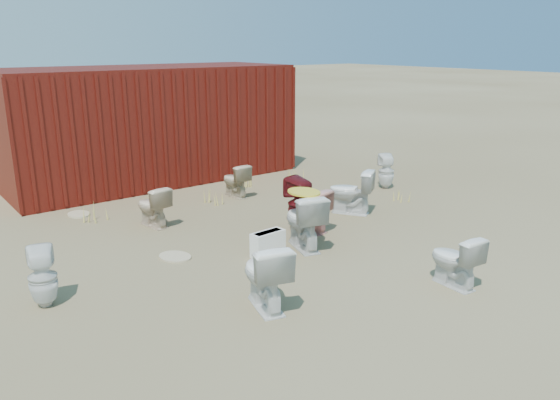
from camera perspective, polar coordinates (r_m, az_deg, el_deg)
ground at (r=8.14m, az=2.58°, el=-4.66°), size 100.00×100.00×0.00m
shipping_container at (r=12.17m, az=-13.45°, el=7.76°), size 6.00×2.40×2.40m
toilet_front_a at (r=6.14m, az=-1.58°, el=-7.81°), size 0.64×0.87×0.79m
toilet_front_pink at (r=8.60m, az=3.09°, el=-1.05°), size 0.52×0.75×0.70m
toilet_front_c at (r=7.02m, az=17.79°, el=-6.00°), size 0.43×0.69×0.67m
toilet_front_maroon at (r=8.58m, az=2.11°, el=-0.47°), size 0.45×0.46×0.87m
toilet_front_e at (r=9.55m, az=7.39°, el=0.85°), size 0.77×0.88×0.78m
toilet_back_a at (r=6.74m, az=-23.56°, el=-7.41°), size 0.38×0.39×0.70m
toilet_back_beige_left at (r=9.06m, az=-13.17°, el=-0.65°), size 0.46×0.70×0.67m
toilet_back_beige_right at (r=10.56m, az=-4.70°, el=2.05°), size 0.39×0.65×0.65m
toilet_back_yellowlid at (r=7.88m, az=2.49°, el=-2.16°), size 0.69×0.92×0.83m
toilet_back_e at (r=11.35m, az=11.04°, el=2.96°), size 0.44×0.44×0.70m
yellow_lid at (r=7.75m, az=2.53°, el=0.84°), size 0.42×0.53×0.02m
loose_tank at (r=7.67m, az=-1.27°, el=-4.57°), size 0.51×0.23×0.35m
loose_lid_near at (r=7.79m, az=-10.90°, el=-5.84°), size 0.52×0.59×0.02m
loose_lid_far at (r=10.11m, az=-20.28°, el=-1.40°), size 0.36×0.47×0.02m
weed_clump_a at (r=9.68m, az=-18.81°, el=-1.22°), size 0.36×0.36×0.28m
weed_clump_b at (r=10.20m, az=-6.80°, el=0.50°), size 0.32×0.32×0.31m
weed_clump_c at (r=11.70m, az=2.03°, el=2.60°), size 0.36×0.36×0.29m
weed_clump_d at (r=10.12m, az=-13.83°, el=-0.21°), size 0.30×0.30×0.24m
weed_clump_e at (r=11.29m, az=-3.45°, el=2.01°), size 0.34×0.34×0.26m
weed_clump_f at (r=10.51m, az=12.62°, el=0.52°), size 0.28×0.28×0.25m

